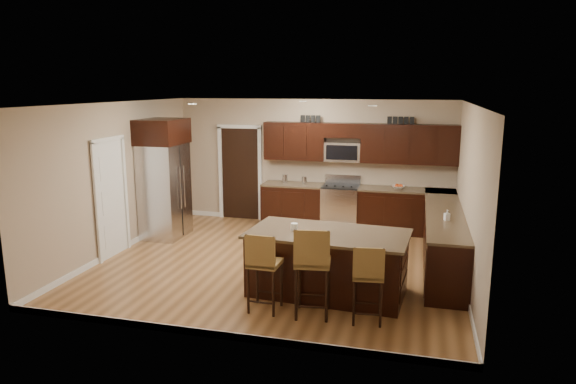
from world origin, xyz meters
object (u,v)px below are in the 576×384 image
(stool_mid, at_px, (312,262))
(stool_right, at_px, (368,275))
(stool_left, at_px, (263,263))
(refrigerator, at_px, (164,177))
(island, at_px, (328,265))
(range, at_px, (341,207))

(stool_mid, relative_size, stool_right, 1.17)
(stool_right, bearing_deg, stool_left, 173.49)
(stool_mid, distance_m, refrigerator, 4.63)
(refrigerator, bearing_deg, island, -29.24)
(range, relative_size, island, 0.47)
(range, bearing_deg, stool_right, -76.95)
(stool_left, xyz_separation_m, stool_mid, (0.66, -0.01, 0.08))
(stool_left, relative_size, stool_mid, 0.90)
(stool_left, distance_m, stool_right, 1.38)
(island, bearing_deg, stool_mid, -89.17)
(stool_mid, height_order, stool_right, stool_mid)
(stool_mid, distance_m, stool_right, 0.72)
(range, xyz_separation_m, refrigerator, (-3.30, -1.45, 0.73))
(stool_left, bearing_deg, refrigerator, 137.56)
(range, relative_size, stool_left, 1.01)
(stool_left, height_order, stool_right, stool_left)
(island, height_order, stool_left, stool_left)
(island, xyz_separation_m, refrigerator, (-3.64, 2.04, 0.77))
(stool_left, height_order, stool_mid, stool_mid)
(refrigerator, bearing_deg, range, 23.74)
(stool_left, height_order, refrigerator, refrigerator)
(stool_left, distance_m, refrigerator, 4.14)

